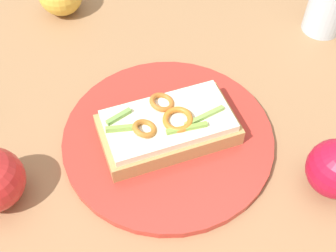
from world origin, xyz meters
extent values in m
plane|color=#956D48|center=(0.00, 0.00, 0.00)|extent=(2.00, 2.00, 0.00)
cylinder|color=#B93228|center=(0.00, 0.00, 0.01)|extent=(0.28, 0.28, 0.01)
cube|color=#B0844D|center=(0.00, 0.00, 0.02)|extent=(0.18, 0.10, 0.02)
cube|color=#F2E8C9|center=(0.00, 0.00, 0.04)|extent=(0.16, 0.09, 0.01)
torus|color=#BB6828|center=(0.00, 0.03, 0.05)|extent=(0.05, 0.05, 0.02)
torus|color=#C06C22|center=(0.01, -0.01, 0.05)|extent=(0.05, 0.05, 0.01)
torus|color=#B26D28|center=(-0.03, -0.01, 0.05)|extent=(0.04, 0.04, 0.02)
cube|color=#7EA746|center=(-0.06, 0.00, 0.05)|extent=(0.04, 0.01, 0.01)
cube|color=#73A54C|center=(-0.06, 0.02, 0.05)|extent=(0.04, 0.02, 0.01)
cube|color=#7CA740|center=(0.02, -0.02, 0.05)|extent=(0.05, 0.01, 0.01)
cube|color=#7FAA4C|center=(0.04, -0.01, 0.05)|extent=(0.06, 0.02, 0.01)
camera|label=1|loc=(-0.11, -0.33, 0.48)|focal=46.47mm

